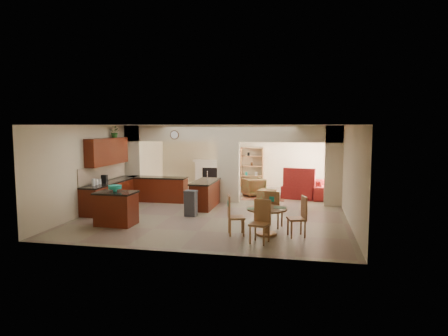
% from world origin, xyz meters
% --- Properties ---
extents(floor, '(10.00, 10.00, 0.00)m').
position_xyz_m(floor, '(0.00, 0.00, 0.00)').
color(floor, '#786E53').
rests_on(floor, ground).
extents(ceiling, '(10.00, 10.00, 0.00)m').
position_xyz_m(ceiling, '(0.00, 0.00, 2.80)').
color(ceiling, white).
rests_on(ceiling, wall_back).
extents(wall_back, '(8.00, 0.00, 8.00)m').
position_xyz_m(wall_back, '(0.00, 5.00, 1.40)').
color(wall_back, '#C7B591').
rests_on(wall_back, floor).
extents(wall_front, '(8.00, 0.00, 8.00)m').
position_xyz_m(wall_front, '(0.00, -5.00, 1.40)').
color(wall_front, '#C7B591').
rests_on(wall_front, floor).
extents(wall_left, '(0.00, 10.00, 10.00)m').
position_xyz_m(wall_left, '(-4.00, 0.00, 1.40)').
color(wall_left, '#C7B591').
rests_on(wall_left, floor).
extents(wall_right, '(0.00, 10.00, 10.00)m').
position_xyz_m(wall_right, '(4.00, 0.00, 1.40)').
color(wall_right, '#C7B591').
rests_on(wall_right, floor).
extents(partition_left_pier, '(0.60, 0.25, 2.80)m').
position_xyz_m(partition_left_pier, '(-3.70, 1.00, 1.40)').
color(partition_left_pier, '#C7B591').
rests_on(partition_left_pier, floor).
extents(partition_center_pier, '(0.80, 0.25, 2.20)m').
position_xyz_m(partition_center_pier, '(0.00, 1.00, 1.10)').
color(partition_center_pier, '#C7B591').
rests_on(partition_center_pier, floor).
extents(partition_right_pier, '(0.60, 0.25, 2.80)m').
position_xyz_m(partition_right_pier, '(3.70, 1.00, 1.40)').
color(partition_right_pier, '#C7B591').
rests_on(partition_right_pier, floor).
extents(partition_header, '(8.00, 0.25, 0.60)m').
position_xyz_m(partition_header, '(0.00, 1.00, 2.50)').
color(partition_header, '#C7B591').
rests_on(partition_header, partition_center_pier).
extents(kitchen_counter, '(2.52, 3.29, 1.48)m').
position_xyz_m(kitchen_counter, '(-3.26, -0.25, 0.46)').
color(kitchen_counter, '#421507').
rests_on(kitchen_counter, floor).
extents(upper_cabinets, '(0.35, 2.40, 0.90)m').
position_xyz_m(upper_cabinets, '(-3.82, -0.80, 1.92)').
color(upper_cabinets, '#421507').
rests_on(upper_cabinets, wall_left).
extents(peninsula, '(0.70, 1.85, 0.91)m').
position_xyz_m(peninsula, '(-0.60, -0.11, 0.46)').
color(peninsula, '#421507').
rests_on(peninsula, floor).
extents(wall_clock, '(0.34, 0.03, 0.34)m').
position_xyz_m(wall_clock, '(-2.00, 0.85, 2.45)').
color(wall_clock, '#53321B').
rests_on(wall_clock, partition_header).
extents(rug, '(1.60, 1.30, 0.01)m').
position_xyz_m(rug, '(1.20, 2.10, 0.01)').
color(rug, '#9A5638').
rests_on(rug, floor).
extents(fireplace, '(1.60, 0.35, 1.20)m').
position_xyz_m(fireplace, '(-1.60, 4.83, 0.61)').
color(fireplace, silver).
rests_on(fireplace, floor).
extents(shelving_unit, '(1.00, 0.32, 1.80)m').
position_xyz_m(shelving_unit, '(0.35, 4.82, 0.90)').
color(shelving_unit, brown).
rests_on(shelving_unit, floor).
extents(window_a, '(0.02, 0.90, 1.90)m').
position_xyz_m(window_a, '(3.97, 2.30, 1.20)').
color(window_a, white).
rests_on(window_a, wall_right).
extents(window_b, '(0.02, 0.90, 1.90)m').
position_xyz_m(window_b, '(3.97, 4.00, 1.20)').
color(window_b, white).
rests_on(window_b, wall_right).
extents(glazed_door, '(0.02, 0.70, 2.10)m').
position_xyz_m(glazed_door, '(3.97, 3.15, 1.05)').
color(glazed_door, white).
rests_on(glazed_door, wall_right).
extents(drape_a_left, '(0.10, 0.28, 2.30)m').
position_xyz_m(drape_a_left, '(3.93, 1.70, 1.20)').
color(drape_a_left, '#3A1E17').
rests_on(drape_a_left, wall_right).
extents(drape_a_right, '(0.10, 0.28, 2.30)m').
position_xyz_m(drape_a_right, '(3.93, 2.90, 1.20)').
color(drape_a_right, '#3A1E17').
rests_on(drape_a_right, wall_right).
extents(drape_b_left, '(0.10, 0.28, 2.30)m').
position_xyz_m(drape_b_left, '(3.93, 3.40, 1.20)').
color(drape_b_left, '#3A1E17').
rests_on(drape_b_left, wall_right).
extents(drape_b_right, '(0.10, 0.28, 2.30)m').
position_xyz_m(drape_b_right, '(3.93, 4.60, 1.20)').
color(drape_b_right, '#3A1E17').
rests_on(drape_b_right, wall_right).
extents(ceiling_fan, '(1.00, 1.00, 0.10)m').
position_xyz_m(ceiling_fan, '(1.50, 3.00, 2.56)').
color(ceiling_fan, white).
rests_on(ceiling_fan, ceiling).
extents(kitchen_island, '(1.10, 0.80, 0.94)m').
position_xyz_m(kitchen_island, '(-2.44, -3.02, 0.47)').
color(kitchen_island, '#421507').
rests_on(kitchen_island, floor).
extents(teal_bowl, '(0.37, 0.37, 0.17)m').
position_xyz_m(teal_bowl, '(-2.49, -2.95, 1.03)').
color(teal_bowl, '#169887').
rests_on(teal_bowl, kitchen_island).
extents(trash_can, '(0.36, 0.31, 0.73)m').
position_xyz_m(trash_can, '(-0.70, -1.51, 0.37)').
color(trash_can, '#2D2D30').
rests_on(trash_can, floor).
extents(dining_table, '(1.02, 1.02, 0.70)m').
position_xyz_m(dining_table, '(1.80, -3.22, 0.47)').
color(dining_table, brown).
rests_on(dining_table, floor).
extents(fruit_bowl, '(0.32, 0.32, 0.17)m').
position_xyz_m(fruit_bowl, '(1.73, -3.16, 0.78)').
color(fruit_bowl, '#86B727').
rests_on(fruit_bowl, dining_table).
extents(sofa, '(2.67, 1.48, 0.74)m').
position_xyz_m(sofa, '(3.30, 2.95, 0.37)').
color(sofa, maroon).
rests_on(sofa, floor).
extents(chaise, '(1.37, 1.20, 0.48)m').
position_xyz_m(chaise, '(2.52, 2.35, 0.24)').
color(chaise, maroon).
rests_on(chaise, floor).
extents(armchair, '(1.07, 1.08, 0.72)m').
position_xyz_m(armchair, '(0.75, 2.38, 0.36)').
color(armchair, maroon).
rests_on(armchair, floor).
extents(ottoman, '(0.70, 0.70, 0.42)m').
position_xyz_m(ottoman, '(1.36, 1.39, 0.21)').
color(ottoman, maroon).
rests_on(ottoman, floor).
extents(plant, '(0.41, 0.38, 0.40)m').
position_xyz_m(plant, '(-3.82, -0.22, 2.57)').
color(plant, '#1A4813').
rests_on(plant, upper_cabinets).
extents(chair_north, '(0.51, 0.51, 1.02)m').
position_xyz_m(chair_north, '(1.91, -2.47, 0.55)').
color(chair_north, brown).
rests_on(chair_north, floor).
extents(chair_east, '(0.53, 0.53, 1.02)m').
position_xyz_m(chair_east, '(2.63, -3.18, 0.55)').
color(chair_east, brown).
rests_on(chair_east, floor).
extents(chair_south, '(0.51, 0.51, 1.02)m').
position_xyz_m(chair_south, '(1.72, -3.87, 0.55)').
color(chair_south, brown).
rests_on(chair_south, floor).
extents(chair_west, '(0.52, 0.52, 1.02)m').
position_xyz_m(chair_west, '(0.96, -3.37, 0.55)').
color(chair_west, brown).
rests_on(chair_west, floor).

